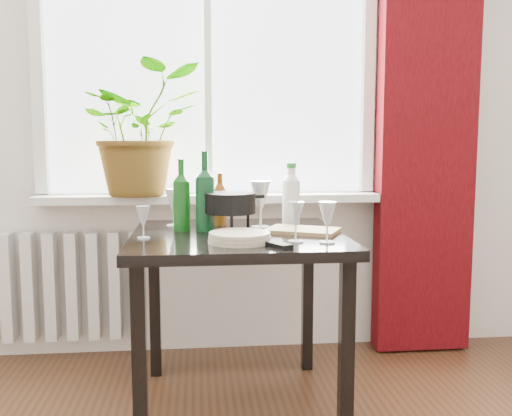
{
  "coord_description": "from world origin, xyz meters",
  "views": [
    {
      "loc": [
        -0.06,
        -0.74,
        1.11
      ],
      "look_at": [
        0.18,
        1.55,
        0.84
      ],
      "focal_mm": 40.0,
      "sensor_mm": 36.0,
      "label": 1
    }
  ],
  "objects": [
    {
      "name": "wineglass_front_left",
      "position": [
        -0.27,
        1.45,
        0.8
      ],
      "size": [
        0.06,
        0.06,
        0.13
      ],
      "primitive_type": null,
      "rotation": [
        0.0,
        0.0,
        -0.11
      ],
      "color": "silver",
      "rests_on": "table"
    },
    {
      "name": "wine_bottle_right",
      "position": [
        -0.03,
        1.62,
        0.91
      ],
      "size": [
        0.1,
        0.1,
        0.34
      ],
      "primitive_type": null,
      "rotation": [
        0.0,
        0.0,
        -0.3
      ],
      "color": "#0B3B1A",
      "rests_on": "table"
    },
    {
      "name": "curtain",
      "position": [
        1.12,
        2.12,
        1.3
      ],
      "size": [
        0.5,
        0.12,
        2.56
      ],
      "color": "#3D0509",
      "rests_on": "ground"
    },
    {
      "name": "window",
      "position": [
        0.0,
        2.22,
        1.6
      ],
      "size": [
        1.72,
        0.08,
        1.62
      ],
      "color": "white",
      "rests_on": "ground"
    },
    {
      "name": "wineglass_front_right",
      "position": [
        0.3,
        1.32,
        0.82
      ],
      "size": [
        0.08,
        0.08,
        0.15
      ],
      "primitive_type": null,
      "rotation": [
        0.0,
        0.0,
        -0.24
      ],
      "color": "silver",
      "rests_on": "table"
    },
    {
      "name": "wineglass_back_center",
      "position": [
        0.21,
        1.69,
        0.84
      ],
      "size": [
        0.09,
        0.09,
        0.21
      ],
      "primitive_type": null,
      "rotation": [
        0.0,
        0.0,
        0.01
      ],
      "color": "silver",
      "rests_on": "table"
    },
    {
      "name": "windowsill",
      "position": [
        0.0,
        2.15,
        0.82
      ],
      "size": [
        1.72,
        0.2,
        0.04
      ],
      "color": "silver",
      "rests_on": "ground"
    },
    {
      "name": "fondue_pot",
      "position": [
        0.07,
        1.59,
        0.82
      ],
      "size": [
        0.3,
        0.29,
        0.16
      ],
      "primitive_type": null,
      "rotation": [
        0.0,
        0.0,
        -0.41
      ],
      "color": "black",
      "rests_on": "table"
    },
    {
      "name": "wine_bottle_left",
      "position": [
        -0.13,
        1.64,
        0.89
      ],
      "size": [
        0.08,
        0.08,
        0.3
      ],
      "primitive_type": null,
      "rotation": [
        0.0,
        0.0,
        -0.06
      ],
      "color": "#0E4810",
      "rests_on": "table"
    },
    {
      "name": "plate_stack",
      "position": [
        0.09,
        1.33,
        0.76
      ],
      "size": [
        0.27,
        0.27,
        0.04
      ],
      "primitive_type": "cylinder",
      "rotation": [
        0.0,
        0.0,
        -0.16
      ],
      "color": "beige",
      "rests_on": "table"
    },
    {
      "name": "tv_remote",
      "position": [
        0.21,
        1.24,
        0.75
      ],
      "size": [
        0.11,
        0.16,
        0.02
      ],
      "primitive_type": "cube",
      "rotation": [
        0.0,
        0.0,
        0.5
      ],
      "color": "black",
      "rests_on": "table"
    },
    {
      "name": "radiator",
      "position": [
        -0.75,
        2.18,
        0.38
      ],
      "size": [
        0.8,
        0.1,
        0.55
      ],
      "color": "silver",
      "rests_on": "ground"
    },
    {
      "name": "cutting_board",
      "position": [
        0.37,
        1.54,
        0.75
      ],
      "size": [
        0.34,
        0.29,
        0.02
      ],
      "primitive_type": "cube",
      "rotation": [
        0.0,
        0.0,
        -0.46
      ],
      "color": "#9B7D46",
      "rests_on": "table"
    },
    {
      "name": "wineglass_far_right",
      "position": [
        0.41,
        1.29,
        0.82
      ],
      "size": [
        0.07,
        0.07,
        0.16
      ],
      "primitive_type": null,
      "rotation": [
        0.0,
        0.0,
        0.02
      ],
      "color": "white",
      "rests_on": "table"
    },
    {
      "name": "cleaning_bottle",
      "position": [
        0.36,
        1.78,
        0.88
      ],
      "size": [
        0.1,
        0.1,
        0.28
      ],
      "primitive_type": null,
      "rotation": [
        0.0,
        0.0,
        -0.4
      ],
      "color": "white",
      "rests_on": "table"
    },
    {
      "name": "bottle_amber",
      "position": [
        0.04,
        1.78,
        0.86
      ],
      "size": [
        0.07,
        0.07,
        0.24
      ],
      "primitive_type": null,
      "rotation": [
        0.0,
        0.0,
        0.4
      ],
      "color": "#6D340C",
      "rests_on": "table"
    },
    {
      "name": "table",
      "position": [
        0.1,
        1.55,
        0.65
      ],
      "size": [
        0.85,
        0.85,
        0.74
      ],
      "color": "black",
      "rests_on": "ground"
    },
    {
      "name": "wineglass_back_left",
      "position": [
        -0.16,
        1.77,
        0.82
      ],
      "size": [
        0.09,
        0.09,
        0.17
      ],
      "primitive_type": null,
      "rotation": [
        0.0,
        0.0,
        0.4
      ],
      "color": "white",
      "rests_on": "table"
    },
    {
      "name": "potted_plant",
      "position": [
        -0.34,
        2.12,
        1.17
      ],
      "size": [
        0.73,
        0.69,
        0.64
      ],
      "primitive_type": "imported",
      "rotation": [
        0.0,
        0.0,
        0.4
      ],
      "color": "#20731E",
      "rests_on": "windowsill"
    }
  ]
}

